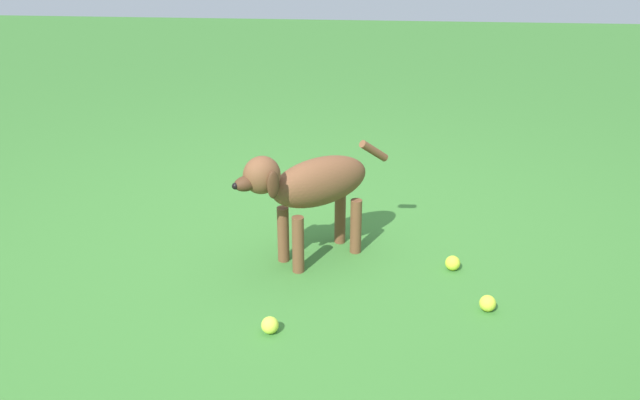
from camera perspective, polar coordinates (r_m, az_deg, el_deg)
The scene contains 5 objects.
ground at distance 3.05m, azimuth -1.40°, elevation -4.98°, with size 14.00×14.00×0.00m, color #38722D.
dog at distance 2.89m, azimuth -0.77°, elevation 1.23°, with size 0.64×0.55×0.54m.
tennis_ball_0 at distance 2.75m, azimuth 14.13°, elevation -8.56°, with size 0.07×0.07×0.07m, color #C6D837.
tennis_ball_1 at distance 3.00m, azimuth 11.27°, elevation -5.30°, with size 0.07×0.07×0.07m, color #C7DD33.
tennis_ball_2 at distance 2.55m, azimuth -4.30°, elevation -10.61°, with size 0.07×0.07×0.07m, color #CBE440.
Camera 1 is at (-0.31, 2.66, 1.47)m, focal length 37.45 mm.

